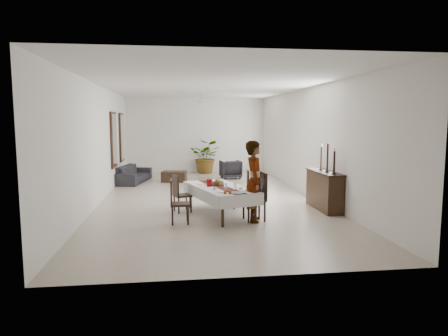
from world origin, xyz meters
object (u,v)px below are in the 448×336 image
at_px(red_pitcher, 209,183).
at_px(sideboard_body, 324,191).
at_px(woman, 255,181).
at_px(sofa, 133,174).
at_px(dining_table_top, 220,188).

height_order(red_pitcher, sideboard_body, sideboard_body).
relative_size(red_pitcher, sideboard_body, 0.12).
relative_size(woman, sofa, 0.85).
bearing_deg(woman, dining_table_top, 56.30).
height_order(red_pitcher, sofa, red_pitcher).
bearing_deg(sideboard_body, woman, -153.84).
distance_m(dining_table_top, red_pitcher, 0.29).
height_order(dining_table_top, sofa, dining_table_top).
relative_size(dining_table_top, red_pitcher, 12.00).
bearing_deg(sofa, woman, -139.56).
height_order(dining_table_top, sideboard_body, sideboard_body).
bearing_deg(sofa, dining_table_top, -142.31).
relative_size(woman, sideboard_body, 1.15).
distance_m(red_pitcher, sideboard_body, 2.97).
height_order(dining_table_top, red_pitcher, red_pitcher).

